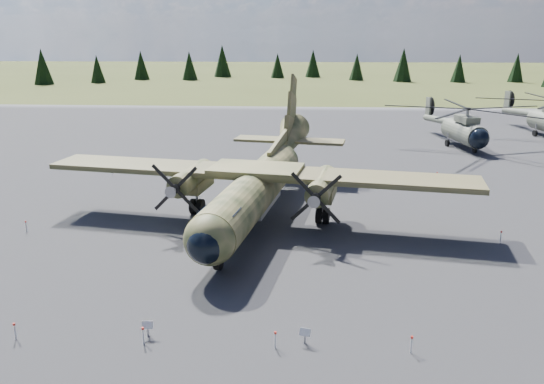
{
  "coord_description": "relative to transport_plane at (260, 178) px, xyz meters",
  "views": [
    {
      "loc": [
        3.12,
        -34.25,
        13.51
      ],
      "look_at": [
        0.91,
        2.0,
        2.72
      ],
      "focal_mm": 35.0,
      "sensor_mm": 36.0,
      "label": 1
    }
  ],
  "objects": [
    {
      "name": "ground",
      "position": [
        0.17,
        -4.59,
        -3.03
      ],
      "size": [
        500.0,
        500.0,
        0.0
      ],
      "primitive_type": "plane",
      "color": "#4E5425",
      "rests_on": "ground"
    },
    {
      "name": "apron",
      "position": [
        0.17,
        5.41,
        -3.03
      ],
      "size": [
        120.0,
        120.0,
        0.04
      ],
      "primitive_type": "cube",
      "color": "slate",
      "rests_on": "ground"
    },
    {
      "name": "transport_plane",
      "position": [
        0.0,
        0.0,
        0.0
      ],
      "size": [
        32.05,
        28.88,
        10.55
      ],
      "rotation": [
        0.0,
        0.0,
        -0.16
      ],
      "color": "#384123",
      "rests_on": "ground"
    },
    {
      "name": "helicopter_near",
      "position": [
        22.96,
        27.23,
        0.57
      ],
      "size": [
        22.95,
        24.94,
        5.07
      ],
      "rotation": [
        0.0,
        0.0,
        0.16
      ],
      "color": "slate",
      "rests_on": "ground"
    },
    {
      "name": "info_placard_left",
      "position": [
        -3.81,
        -17.47,
        -2.5
      ],
      "size": [
        0.52,
        0.25,
        0.8
      ],
      "rotation": [
        0.0,
        0.0,
        0.07
      ],
      "color": "gray",
      "rests_on": "ground"
    },
    {
      "name": "info_placard_right",
      "position": [
        3.49,
        -17.64,
        -2.5
      ],
      "size": [
        0.54,
        0.34,
        0.79
      ],
      "rotation": [
        0.0,
        0.0,
        -0.27
      ],
      "color": "gray",
      "rests_on": "ground"
    },
    {
      "name": "barrier_fence",
      "position": [
        -0.29,
        -4.66,
        -2.52
      ],
      "size": [
        33.12,
        29.62,
        0.85
      ],
      "color": "white",
      "rests_on": "ground"
    },
    {
      "name": "treeline",
      "position": [
        -5.64,
        -3.16,
        1.72
      ],
      "size": [
        303.96,
        301.01,
        10.9
      ],
      "color": "black",
      "rests_on": "ground"
    }
  ]
}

